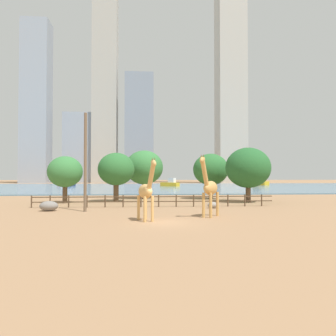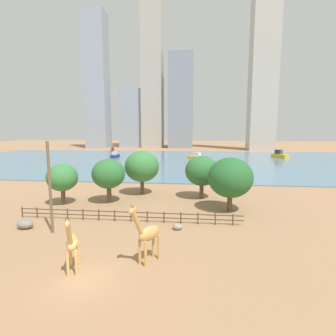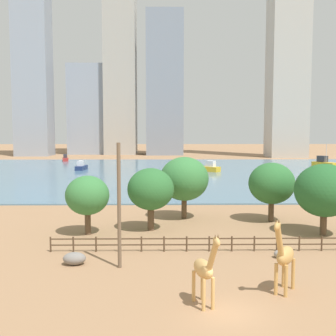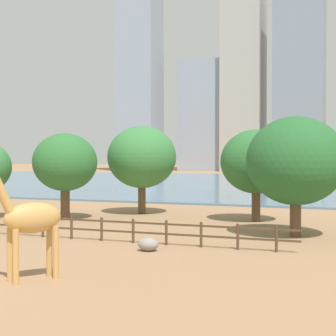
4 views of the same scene
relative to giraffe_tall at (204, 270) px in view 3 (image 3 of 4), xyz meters
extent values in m
plane|color=#9E7551|center=(1.14, 79.11, -2.20)|extent=(400.00, 400.00, 0.00)
cube|color=slate|center=(1.14, 76.11, -2.10)|extent=(180.00, 86.00, 0.20)
cylinder|color=tan|center=(0.45, -0.42, -1.27)|extent=(0.27, 0.27, 1.87)
cylinder|color=tan|center=(-0.10, -0.60, -1.27)|extent=(0.27, 0.27, 1.87)
cylinder|color=tan|center=(-0.02, 0.95, -1.27)|extent=(0.27, 0.27, 1.87)
cylinder|color=tan|center=(-0.57, 0.76, -1.27)|extent=(0.27, 0.27, 1.87)
ellipsoid|color=tan|center=(-0.06, 0.17, -0.01)|extent=(1.45, 2.22, 1.08)
cylinder|color=tan|center=(0.34, -1.01, 1.12)|extent=(0.72, 1.28, 1.99)
ellipsoid|color=tan|center=(0.50, -1.45, 2.04)|extent=(0.57, 0.86, 0.69)
cone|color=brown|center=(0.58, -1.42, 2.36)|extent=(0.12, 0.12, 0.20)
cone|color=brown|center=(0.42, -1.48, 2.36)|extent=(0.12, 0.12, 0.20)
cylinder|color=tan|center=(5.16, 1.33, -1.20)|extent=(0.32, 0.32, 2.00)
cylinder|color=tan|center=(4.64, 1.67, -1.20)|extent=(0.32, 0.32, 2.00)
cylinder|color=tan|center=(6.01, 2.62, -1.20)|extent=(0.32, 0.32, 2.00)
cylinder|color=tan|center=(5.49, 2.96, -1.20)|extent=(0.32, 0.32, 2.00)
ellipsoid|color=tan|center=(5.32, 2.15, 0.15)|extent=(1.95, 2.34, 1.16)
cylinder|color=tan|center=(4.62, 1.07, 1.39)|extent=(0.98, 1.23, 2.16)
ellipsoid|color=tan|center=(4.37, 0.69, 2.39)|extent=(0.76, 0.90, 0.72)
cone|color=brown|center=(4.44, 0.64, 2.73)|extent=(0.15, 0.15, 0.21)
cone|color=brown|center=(4.29, 0.74, 2.73)|extent=(0.15, 0.15, 0.21)
cylinder|color=brown|center=(-5.63, 6.99, 2.47)|extent=(0.28, 0.28, 9.34)
ellipsoid|color=gray|center=(-9.16, 7.74, -1.73)|extent=(1.75, 1.27, 0.95)
ellipsoid|color=gray|center=(7.04, 9.21, -1.88)|extent=(1.04, 0.88, 0.66)
cylinder|color=#4C3826|center=(-11.86, 11.11, -1.55)|extent=(0.14, 0.14, 1.30)
cylinder|color=#4C3826|center=(-9.95, 11.11, -1.55)|extent=(0.14, 0.14, 1.30)
cylinder|color=#4C3826|center=(-8.03, 11.11, -1.55)|extent=(0.14, 0.14, 1.30)
cylinder|color=#4C3826|center=(-6.12, 11.11, -1.55)|extent=(0.14, 0.14, 1.30)
cylinder|color=#4C3826|center=(-4.21, 11.11, -1.55)|extent=(0.14, 0.14, 1.30)
cylinder|color=#4C3826|center=(-2.30, 11.11, -1.55)|extent=(0.14, 0.14, 1.30)
cylinder|color=#4C3826|center=(-0.38, 11.11, -1.55)|extent=(0.14, 0.14, 1.30)
cylinder|color=#4C3826|center=(1.53, 11.11, -1.55)|extent=(0.14, 0.14, 1.30)
cylinder|color=#4C3826|center=(3.44, 11.11, -1.55)|extent=(0.14, 0.14, 1.30)
cylinder|color=#4C3826|center=(5.36, 11.11, -1.55)|extent=(0.14, 0.14, 1.30)
cylinder|color=#4C3826|center=(7.27, 11.11, -1.55)|extent=(0.14, 0.14, 1.30)
cylinder|color=#4C3826|center=(9.18, 11.11, -1.55)|extent=(0.14, 0.14, 1.30)
cylinder|color=#4C3826|center=(11.09, 11.11, -1.55)|extent=(0.14, 0.14, 1.30)
cube|color=#4C3826|center=(1.14, 11.11, -1.10)|extent=(26.10, 0.08, 0.10)
cube|color=#4C3826|center=(1.14, 11.11, -1.62)|extent=(26.10, 0.08, 0.10)
cylinder|color=brown|center=(0.08, 24.38, -1.01)|extent=(0.61, 0.61, 2.39)
ellipsoid|color=#387A3D|center=(0.08, 24.38, 2.44)|extent=(5.62, 5.62, 5.06)
cylinder|color=brown|center=(-9.77, 17.06, -1.11)|extent=(0.59, 0.59, 2.18)
ellipsoid|color=#387A3D|center=(-9.77, 17.06, 1.69)|extent=(4.28, 4.28, 3.85)
cylinder|color=brown|center=(-3.63, 18.70, -1.02)|extent=(0.67, 0.67, 2.37)
ellipsoid|color=#2D6B33|center=(-3.63, 18.70, 2.06)|extent=(4.74, 4.74, 4.27)
cylinder|color=brown|center=(9.76, 22.72, -1.07)|extent=(0.62, 0.62, 2.27)
ellipsoid|color=#2D6B33|center=(9.76, 22.72, 2.11)|extent=(5.13, 5.13, 4.62)
cylinder|color=brown|center=(13.28, 16.49, -1.14)|extent=(0.64, 0.64, 2.13)
ellipsoid|color=#26602D|center=(13.28, 16.49, 2.22)|extent=(5.74, 5.74, 5.16)
cube|color=navy|center=(-22.90, 82.19, -1.47)|extent=(2.34, 5.45, 1.06)
cube|color=silver|center=(-22.96, 81.53, -0.30)|extent=(1.43, 2.01, 1.28)
cube|color=#B22D28|center=(-33.88, 112.46, -1.51)|extent=(2.92, 5.18, 0.98)
cube|color=#333338|center=(-34.03, 113.05, -0.44)|extent=(1.57, 2.00, 1.17)
cube|color=gold|center=(8.61, 77.78, -1.41)|extent=(6.00, 5.39, 1.19)
cube|color=silver|center=(9.19, 77.32, -0.10)|extent=(2.57, 2.46, 1.43)
cube|color=gold|center=(41.23, 88.33, -1.31)|extent=(5.58, 7.30, 1.39)
cube|color=#333338|center=(40.80, 89.09, 0.23)|extent=(2.68, 3.00, 1.67)
cylinder|color=silver|center=(41.40, 88.03, 1.83)|extent=(0.16, 0.16, 4.87)
cube|color=gray|center=(-1.49, 151.54, 26.67)|extent=(14.93, 14.89, 57.74)
cube|color=#B7B2A8|center=(43.98, 134.30, 52.54)|extent=(13.63, 12.66, 109.49)
cube|color=#939EAD|center=(-53.06, 143.92, 38.57)|extent=(13.18, 11.52, 81.55)
cube|color=#ADA89E|center=(-19.90, 154.44, 52.46)|extent=(12.99, 13.78, 109.33)
cube|color=#939EAD|center=(-33.88, 156.35, 16.48)|extent=(15.84, 12.44, 37.36)
camera|label=1|loc=(-0.38, -24.38, 1.11)|focal=35.00mm
camera|label=2|loc=(8.93, -17.23, 8.07)|focal=28.00mm
camera|label=3|loc=(-2.42, -23.67, 8.07)|focal=45.00mm
camera|label=4|loc=(16.86, -14.07, 2.42)|focal=55.00mm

